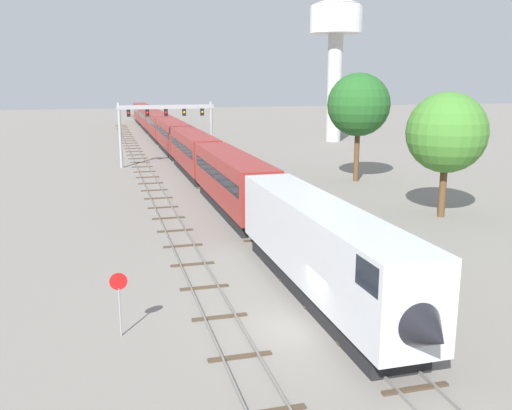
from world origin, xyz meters
The scene contains 9 objects.
ground_plane centered at (0.00, 0.00, 0.00)m, with size 400.00×400.00×0.00m, color gray.
track_main centered at (2.00, 60.00, 0.07)m, with size 2.60×200.00×0.16m.
track_near centered at (-3.50, 40.00, 0.07)m, with size 2.60×160.00×0.16m.
passenger_train centered at (2.00, 63.56, 2.61)m, with size 3.04×139.73×4.80m.
signal_gantry centered at (-0.25, 50.29, 5.93)m, with size 12.10×0.49×8.07m.
water_tower centered at (31.65, 71.94, 18.94)m, with size 9.15×9.15×24.40m.
stop_sign centered at (-8.00, 1.29, 1.87)m, with size 0.76×0.08×2.88m.
trackside_tree_left centered at (17.86, 16.88, 6.76)m, with size 6.33×6.33×9.95m.
trackside_tree_mid centered at (18.26, 33.79, 8.20)m, with size 6.68×6.68×11.57m.
Camera 1 is at (-8.39, -22.29, 10.91)m, focal length 39.89 mm.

